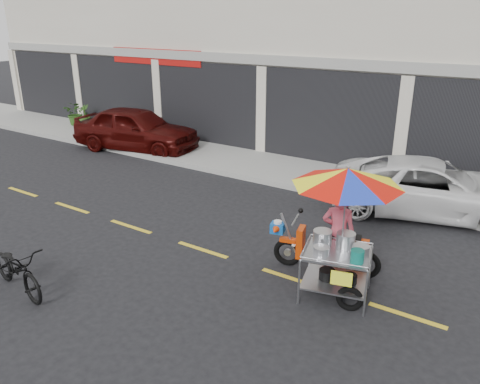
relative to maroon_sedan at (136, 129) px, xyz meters
The scene contains 9 objects.
ground 9.71m from the maroon_sedan, 29.06° to the right, with size 90.00×90.00×0.00m, color black.
sidewalk 8.52m from the maroon_sedan, ahead, with size 45.00×3.00×0.15m, color gray.
centerline 9.71m from the maroon_sedan, 29.06° to the right, with size 42.00×0.10×0.01m, color gold.
maroon_sedan is the anchor object (origin of this frame).
white_pickup 9.79m from the maroon_sedan, ahead, with size 2.11×4.57×1.27m, color white.
plant_tall 4.61m from the maroon_sedan, 166.79° to the left, with size 0.87×0.75×0.97m, color #264A17.
plant_short 4.19m from the maroon_sedan, 164.46° to the left, with size 0.49×0.49×0.87m, color #264A17.
near_bicycle 8.97m from the maroon_sedan, 57.68° to the right, with size 0.56×1.62×0.85m, color black.
food_vendor_rig 10.25m from the maroon_sedan, 26.10° to the right, with size 2.55×2.09×2.26m.
Camera 1 is at (3.18, -6.55, 4.37)m, focal length 35.00 mm.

